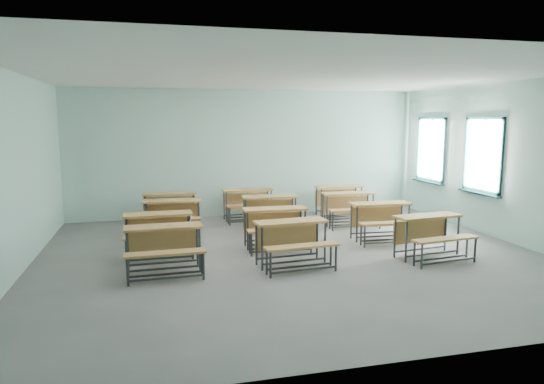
{
  "coord_description": "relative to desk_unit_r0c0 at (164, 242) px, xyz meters",
  "views": [
    {
      "loc": [
        -2.42,
        -8.16,
        2.43
      ],
      "look_at": [
        -0.09,
        1.2,
        1.0
      ],
      "focal_mm": 32.0,
      "sensor_mm": 36.0,
      "label": 1
    }
  ],
  "objects": [
    {
      "name": "desk_unit_r3c2",
      "position": [
        4.53,
        3.78,
        0.0
      ],
      "size": [
        1.27,
        0.89,
        0.76
      ],
      "rotation": [
        0.0,
        0.0,
        0.06
      ],
      "color": "#AE793E",
      "rests_on": "ground"
    },
    {
      "name": "desk_unit_r2c2",
      "position": [
        4.29,
        2.64,
        0.0
      ],
      "size": [
        1.26,
        0.88,
        0.76
      ],
      "rotation": [
        0.0,
        0.0,
        -0.05
      ],
      "color": "#AE793E",
      "rests_on": "ground"
    },
    {
      "name": "desk_unit_r0c1",
      "position": [
        2.11,
        -0.11,
        0.0
      ],
      "size": [
        1.28,
        0.92,
        0.76
      ],
      "rotation": [
        0.0,
        0.0,
        0.08
      ],
      "color": "#AE793E",
      "rests_on": "ground"
    },
    {
      "name": "desk_unit_r2c1",
      "position": [
        2.38,
        2.6,
        0.0
      ],
      "size": [
        1.29,
        0.92,
        0.76
      ],
      "rotation": [
        0.0,
        0.0,
        -0.09
      ],
      "color": "#AE793E",
      "rests_on": "ground"
    },
    {
      "name": "desk_unit_r1c0",
      "position": [
        -0.06,
        1.1,
        0.0
      ],
      "size": [
        1.24,
        0.84,
        0.76
      ],
      "rotation": [
        0.0,
        0.0,
        0.02
      ],
      "color": "#AE793E",
      "rests_on": "ground"
    },
    {
      "name": "desk_unit_r0c2",
      "position": [
        4.6,
        -0.25,
        0.0
      ],
      "size": [
        1.31,
        0.97,
        0.76
      ],
      "rotation": [
        0.0,
        0.0,
        0.13
      ],
      "color": "#AE793E",
      "rests_on": "ground"
    },
    {
      "name": "desk_unit_r1c1",
      "position": [
        2.12,
        1.09,
        0.0
      ],
      "size": [
        1.25,
        0.86,
        0.76
      ],
      "rotation": [
        0.0,
        0.0,
        -0.04
      ],
      "color": "#AE793E",
      "rests_on": "ground"
    },
    {
      "name": "desk_unit_r3c0",
      "position": [
        0.23,
        3.61,
        0.0
      ],
      "size": [
        1.25,
        0.86,
        0.76
      ],
      "rotation": [
        0.0,
        0.0,
        -0.03
      ],
      "color": "#AE793E",
      "rests_on": "ground"
    },
    {
      "name": "desk_unit_r0c0",
      "position": [
        0.0,
        0.0,
        0.0
      ],
      "size": [
        1.24,
        0.85,
        0.76
      ],
      "rotation": [
        0.0,
        0.0,
        0.03
      ],
      "color": "#AE793E",
      "rests_on": "ground"
    },
    {
      "name": "desk_unit_r2c0",
      "position": [
        0.23,
        2.57,
        0.0
      ],
      "size": [
        1.3,
        0.94,
        0.76
      ],
      "rotation": [
        0.0,
        0.0,
        -0.1
      ],
      "color": "#AE793E",
      "rests_on": "ground"
    },
    {
      "name": "room",
      "position": [
        2.36,
        0.53,
        1.09
      ],
      "size": [
        9.04,
        8.04,
        3.24
      ],
      "color": "gray",
      "rests_on": "ground"
    },
    {
      "name": "desk_unit_r3c1",
      "position": [
        2.12,
        3.78,
        0.0
      ],
      "size": [
        1.25,
        0.86,
        0.76
      ],
      "rotation": [
        0.0,
        0.0,
        0.03
      ],
      "color": "#AE793E",
      "rests_on": "ground"
    },
    {
      "name": "desk_unit_r1c2",
      "position": [
        4.37,
        1.15,
        0.0
      ],
      "size": [
        1.26,
        0.88,
        0.76
      ],
      "rotation": [
        0.0,
        0.0,
        -0.05
      ],
      "color": "#AE793E",
      "rests_on": "ground"
    }
  ]
}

